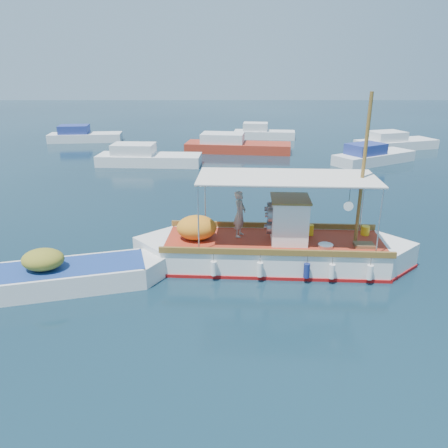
{
  "coord_description": "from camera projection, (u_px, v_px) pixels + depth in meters",
  "views": [
    {
      "loc": [
        -1.29,
        -15.84,
        7.25
      ],
      "look_at": [
        -1.23,
        0.0,
        1.41
      ],
      "focal_mm": 35.0,
      "sensor_mm": 36.0,
      "label": 1
    }
  ],
  "objects": [
    {
      "name": "bg_boat_far_n",
      "position": [
        262.0,
        134.0,
        44.74
      ],
      "size": [
        6.34,
        2.74,
        1.8
      ],
      "rotation": [
        0.0,
        0.0,
        -0.12
      ],
      "color": "silver",
      "rests_on": "ground"
    },
    {
      "name": "ground",
      "position": [
        255.0,
        257.0,
        17.38
      ],
      "size": [
        160.0,
        160.0,
        0.0
      ],
      "primitive_type": "plane",
      "color": "black",
      "rests_on": "ground"
    },
    {
      "name": "bg_boat_ne",
      "position": [
        372.0,
        157.0,
        33.57
      ],
      "size": [
        7.06,
        5.4,
        1.8
      ],
      "rotation": [
        0.0,
        0.0,
        0.53
      ],
      "color": "silver",
      "rests_on": "ground"
    },
    {
      "name": "fishing_caique",
      "position": [
        272.0,
        250.0,
        16.62
      ],
      "size": [
        10.81,
        3.49,
        6.6
      ],
      "rotation": [
        0.0,
        0.0,
        -0.06
      ],
      "color": "white",
      "rests_on": "ground"
    },
    {
      "name": "bg_boat_n",
      "position": [
        235.0,
        146.0,
        37.99
      ],
      "size": [
        9.33,
        4.03,
        1.8
      ],
      "rotation": [
        0.0,
        0.0,
        -0.14
      ],
      "color": "#A52E1B",
      "rests_on": "ground"
    },
    {
      "name": "dinghy",
      "position": [
        70.0,
        277.0,
        15.03
      ],
      "size": [
        6.59,
        3.08,
        1.66
      ],
      "rotation": [
        0.0,
        0.0,
        0.25
      ],
      "color": "white",
      "rests_on": "ground"
    },
    {
      "name": "bg_boat_far_w",
      "position": [
        83.0,
        136.0,
        43.1
      ],
      "size": [
        7.13,
        3.01,
        1.8
      ],
      "rotation": [
        0.0,
        0.0,
        0.1
      ],
      "color": "silver",
      "rests_on": "ground"
    },
    {
      "name": "bg_boat_nw",
      "position": [
        146.0,
        158.0,
        33.08
      ],
      "size": [
        7.89,
        2.87,
        1.8
      ],
      "rotation": [
        0.0,
        0.0,
        -0.06
      ],
      "color": "silver",
      "rests_on": "ground"
    },
    {
      "name": "bg_boat_e",
      "position": [
        394.0,
        143.0,
        39.35
      ],
      "size": [
        7.74,
        4.72,
        1.8
      ],
      "rotation": [
        0.0,
        0.0,
        0.31
      ],
      "color": "silver",
      "rests_on": "ground"
    }
  ]
}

